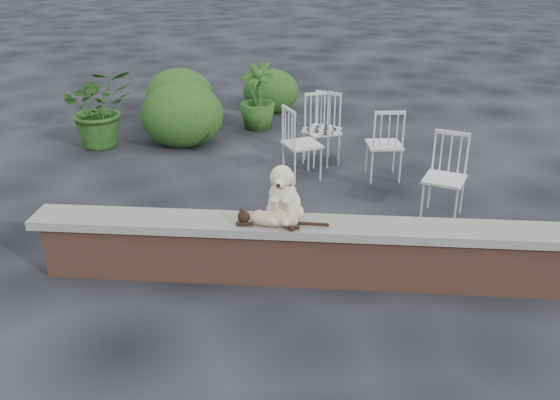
# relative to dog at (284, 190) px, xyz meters

# --- Properties ---
(ground) EXTENTS (60.00, 60.00, 0.00)m
(ground) POSITION_rel_dog_xyz_m (0.83, -0.06, -0.86)
(ground) COLOR black
(ground) RESTS_ON ground
(brick_wall) EXTENTS (6.00, 0.30, 0.50)m
(brick_wall) POSITION_rel_dog_xyz_m (0.83, -0.06, -0.61)
(brick_wall) COLOR brown
(brick_wall) RESTS_ON ground
(capstone) EXTENTS (6.20, 0.40, 0.08)m
(capstone) POSITION_rel_dog_xyz_m (0.83, -0.06, -0.32)
(capstone) COLOR slate
(capstone) RESTS_ON brick_wall
(dog) EXTENTS (0.42, 0.52, 0.56)m
(dog) POSITION_rel_dog_xyz_m (0.00, 0.00, 0.00)
(dog) COLOR beige
(dog) RESTS_ON capstone
(cat) EXTENTS (0.96, 0.34, 0.16)m
(cat) POSITION_rel_dog_xyz_m (-0.08, -0.15, -0.20)
(cat) COLOR tan
(cat) RESTS_ON capstone
(chair_b) EXTENTS (0.74, 0.74, 0.94)m
(chair_b) POSITION_rel_dog_xyz_m (0.28, 3.06, -0.39)
(chair_b) COLOR silver
(chair_b) RESTS_ON ground
(chair_d) EXTENTS (0.72, 0.72, 0.94)m
(chair_d) POSITION_rel_dog_xyz_m (1.64, 1.39, -0.39)
(chair_d) COLOR silver
(chair_d) RESTS_ON ground
(chair_c) EXTENTS (0.63, 0.63, 0.94)m
(chair_c) POSITION_rel_dog_xyz_m (1.08, 2.51, -0.39)
(chair_c) COLOR silver
(chair_c) RESTS_ON ground
(chair_e) EXTENTS (0.76, 0.76, 0.94)m
(chair_e) POSITION_rel_dog_xyz_m (0.04, 2.44, -0.39)
(chair_e) COLOR silver
(chair_e) RESTS_ON ground
(chair_a) EXTENTS (0.73, 0.73, 0.94)m
(chair_a) POSITION_rel_dog_xyz_m (0.28, 3.01, -0.39)
(chair_a) COLOR silver
(chair_a) RESTS_ON ground
(potted_plant_a) EXTENTS (1.35, 1.30, 1.15)m
(potted_plant_a) POSITION_rel_dog_xyz_m (-2.97, 3.48, -0.28)
(potted_plant_a) COLOR #124017
(potted_plant_a) RESTS_ON ground
(potted_plant_b) EXTENTS (0.75, 0.75, 1.04)m
(potted_plant_b) POSITION_rel_dog_xyz_m (-0.77, 4.50, -0.34)
(potted_plant_b) COLOR #124017
(potted_plant_b) RESTS_ON ground
(shrubbery) EXTENTS (2.54, 2.91, 0.97)m
(shrubbery) POSITION_rel_dog_xyz_m (-1.66, 4.55, -0.46)
(shrubbery) COLOR #124017
(shrubbery) RESTS_ON ground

